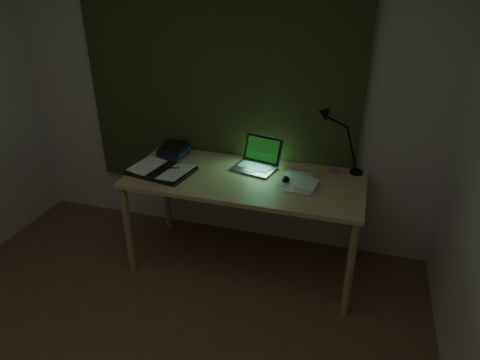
% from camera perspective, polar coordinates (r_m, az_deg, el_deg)
% --- Properties ---
extents(wall_back, '(3.50, 0.00, 2.50)m').
position_cam_1_polar(wall_back, '(3.44, -2.71, 11.35)').
color(wall_back, beige).
rests_on(wall_back, ground).
extents(curtain, '(2.20, 0.06, 2.00)m').
position_cam_1_polar(curtain, '(3.35, -3.02, 14.46)').
color(curtain, '#30381C').
rests_on(curtain, wall_back).
extents(desk, '(1.72, 0.75, 0.78)m').
position_cam_1_polar(desk, '(3.30, 0.60, -5.73)').
color(desk, tan).
rests_on(desk, floor).
extents(laptop, '(0.38, 0.41, 0.22)m').
position_cam_1_polar(laptop, '(3.18, 1.87, 3.22)').
color(laptop, '#ADADB2').
rests_on(laptop, desk).
extents(open_textbook, '(0.49, 0.39, 0.04)m').
position_cam_1_polar(open_textbook, '(3.23, -10.42, 1.31)').
color(open_textbook, white).
rests_on(open_textbook, desk).
extents(book_stack, '(0.22, 0.26, 0.10)m').
position_cam_1_polar(book_stack, '(3.48, -8.91, 3.93)').
color(book_stack, white).
rests_on(book_stack, desk).
extents(loose_papers, '(0.34, 0.36, 0.02)m').
position_cam_1_polar(loose_papers, '(3.04, 8.22, -0.39)').
color(loose_papers, silver).
rests_on(loose_papers, desk).
extents(mouse, '(0.06, 0.09, 0.03)m').
position_cam_1_polar(mouse, '(3.06, 6.09, 0.12)').
color(mouse, black).
rests_on(mouse, desk).
extents(sticky_yellow, '(0.08, 0.08, 0.01)m').
position_cam_1_polar(sticky_yellow, '(3.26, 12.34, 1.16)').
color(sticky_yellow, yellow).
rests_on(sticky_yellow, desk).
extents(sticky_pink, '(0.08, 0.08, 0.02)m').
position_cam_1_polar(sticky_pink, '(3.26, 12.37, 1.17)').
color(sticky_pink, '#CC4F97').
rests_on(sticky_pink, desk).
extents(desk_lamp, '(0.39, 0.33, 0.52)m').
position_cam_1_polar(desk_lamp, '(3.18, 15.75, 5.08)').
color(desk_lamp, black).
rests_on(desk_lamp, desk).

